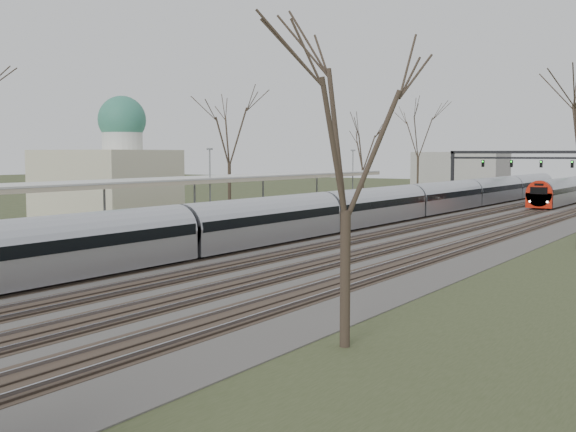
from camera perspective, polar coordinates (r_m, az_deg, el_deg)
name	(u,v)px	position (r m, az deg, el deg)	size (l,w,h in m)	color
track_bed	(441,220)	(62.67, 11.98, -0.32)	(24.00, 160.00, 0.22)	#474442
platform	(227,226)	(52.00, -4.85, -0.80)	(3.50, 69.00, 1.00)	#9E9B93
canopy	(184,180)	(48.31, -8.19, 2.81)	(4.10, 50.00, 3.11)	slate
dome_building	(108,178)	(60.77, -14.02, 2.94)	(10.00, 8.00, 10.30)	beige
signal_gantry	(536,160)	(91.01, 18.97, 4.18)	(21.00, 0.59, 6.08)	black
tree_west_far	(229,128)	(64.95, -4.68, 6.98)	(5.50, 5.50, 11.33)	#2D231C
tree_east_near	(346,123)	(20.72, 4.62, 7.36)	(4.50, 4.50, 9.27)	#2D231C
train_near	(411,202)	(63.63, 9.69, 1.08)	(2.62, 90.21, 3.05)	#ABADB5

